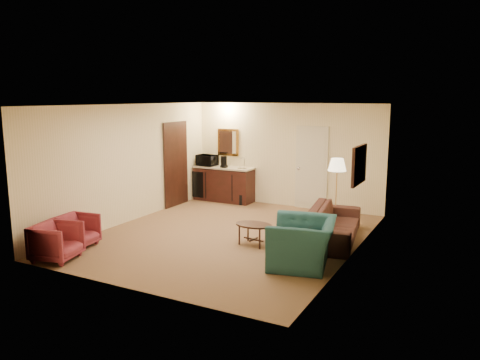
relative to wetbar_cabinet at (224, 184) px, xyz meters
The scene contains 12 objects.
ground 3.21m from the wetbar_cabinet, 58.76° to the right, with size 6.00×6.00×0.00m, color brown.
room_walls 2.79m from the wetbar_cabinet, 51.47° to the right, with size 5.02×6.01×2.61m.
wetbar_cabinet is the anchor object (origin of this frame).
sofa 4.14m from the wetbar_cabinet, 29.50° to the right, with size 2.22×0.65×0.87m, color black.
teal_armchair 5.07m from the wetbar_cabinet, 45.56° to the right, with size 1.19×0.77×1.04m, color #204E51.
rose_chair_near 4.69m from the wetbar_cabinet, 96.13° to the right, with size 0.65×0.61×0.67m, color maroon.
rose_chair_far 5.34m from the wetbar_cabinet, 92.68° to the right, with size 0.69×0.64×0.71m, color maroon.
coffee_table 3.86m from the wetbar_cabinet, 52.03° to the right, with size 0.71×0.48×0.41m, color black.
floor_lamp 3.51m from the wetbar_cabinet, 16.92° to the right, with size 0.39×0.39×1.48m, color gold.
waste_bin 0.75m from the wetbar_cabinet, 15.23° to the right, with size 0.21×0.21×0.27m, color black.
microwave 0.81m from the wetbar_cabinet, behind, with size 0.53×0.29×0.36m, color black.
coffee_maker 0.62m from the wetbar_cabinet, 57.05° to the right, with size 0.16×0.16×0.30m, color black.
Camera 1 is at (4.42, -7.94, 2.76)m, focal length 35.00 mm.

